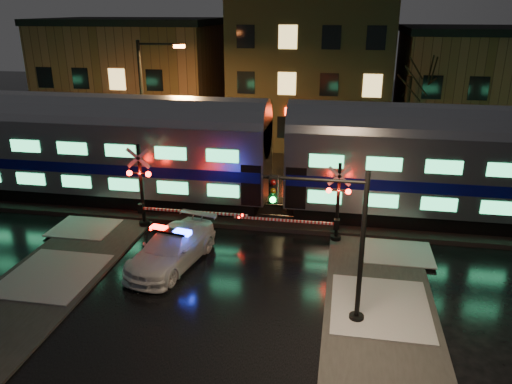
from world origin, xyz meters
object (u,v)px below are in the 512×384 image
at_px(traffic_light, 336,245).
at_px(streetlight, 147,104).
at_px(police_car, 172,248).
at_px(crossing_signal_right, 329,211).
at_px(crossing_signal_left, 148,195).

height_order(traffic_light, streetlight, streetlight).
relative_size(police_car, traffic_light, 1.00).
height_order(crossing_signal_right, crossing_signal_left, crossing_signal_left).
xyz_separation_m(police_car, crossing_signal_left, (-2.30, 3.36, 1.00)).
relative_size(police_car, streetlight, 0.65).
relative_size(traffic_light, streetlight, 0.64).
distance_m(crossing_signal_left, traffic_light, 11.13).
bearing_deg(crossing_signal_right, police_car, -152.52).
relative_size(crossing_signal_left, streetlight, 0.70).
relative_size(crossing_signal_left, traffic_light, 1.09).
distance_m(crossing_signal_right, streetlight, 13.48).
height_order(police_car, crossing_signal_right, crossing_signal_right).
bearing_deg(streetlight, police_car, -64.65).
height_order(crossing_signal_left, traffic_light, traffic_light).
bearing_deg(traffic_light, police_car, 171.85).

